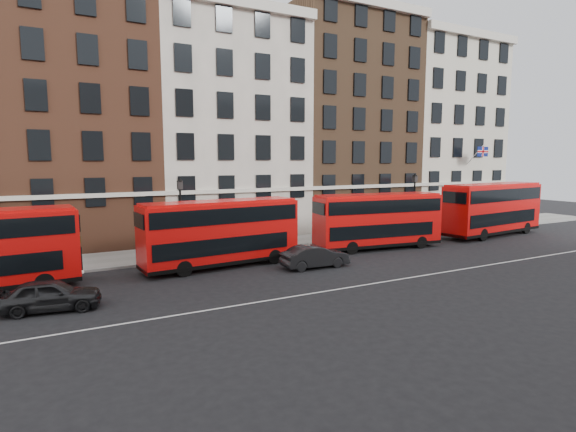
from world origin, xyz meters
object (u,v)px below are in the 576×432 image
car_rear (50,295)px  car_front (315,256)px  bus_b (221,232)px  bus_c (378,220)px  bus_d (493,208)px  traffic_light (483,204)px

car_rear → car_front: bearing=-75.6°
bus_b → bus_c: 12.30m
car_rear → car_front: 14.60m
bus_b → car_rear: (-9.44, -4.29, -1.52)m
bus_d → car_rear: 34.79m
bus_d → traffic_light: bus_d is taller
car_rear → bus_b: bearing=-56.8°
bus_b → car_front: size_ratio=2.35×
bus_c → car_rear: (-21.74, -4.29, -1.50)m
bus_b → bus_c: (12.30, 0.01, -0.01)m
bus_b → bus_d: (25.04, -0.00, 0.24)m
bus_b → car_rear: 10.48m
bus_d → car_front: (-19.95, -2.86, -1.76)m
bus_d → car_rear: (-34.48, -4.28, -1.76)m
bus_c → car_front: bus_c is taller
bus_b → traffic_light: bearing=1.1°
bus_c → traffic_light: size_ratio=3.07×
bus_c → car_front: (-7.21, -2.87, -1.51)m
bus_b → car_front: bus_b is taller
car_front → traffic_light: size_ratio=1.31×
bus_c → car_front: size_ratio=2.34×
bus_c → traffic_light: bus_c is taller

